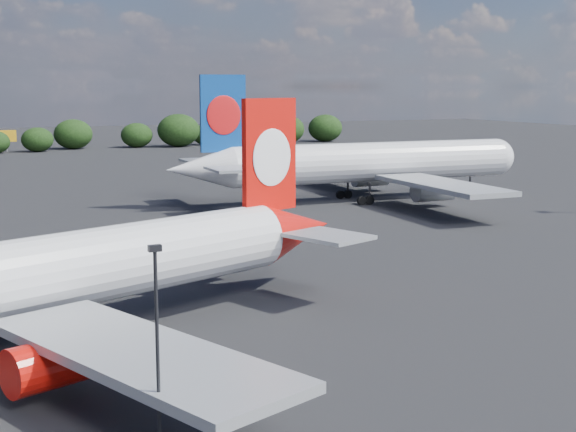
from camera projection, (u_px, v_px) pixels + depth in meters
name	position (u px, v px, depth m)	size (l,w,h in m)	color
qantas_airliner	(68.00, 272.00, 51.42)	(46.35, 44.60, 15.69)	silver
china_southern_airliner	(361.00, 164.00, 116.25)	(55.49, 52.68, 18.15)	silver
apron_lamp_post	(157.00, 346.00, 34.06)	(0.55, 0.30, 10.06)	black
billboard_yellow	(6.00, 137.00, 206.14)	(5.00, 0.30, 5.50)	orange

